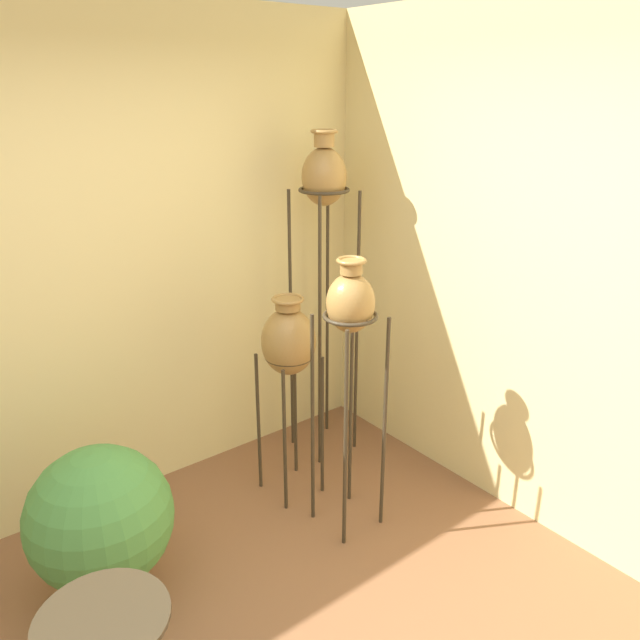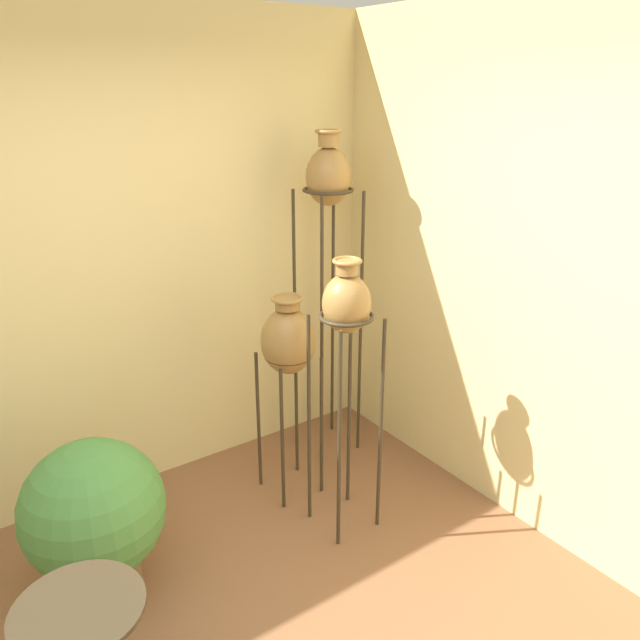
{
  "view_description": "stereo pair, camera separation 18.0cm",
  "coord_description": "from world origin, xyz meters",
  "views": [
    {
      "loc": [
        -0.87,
        -1.34,
        2.28
      ],
      "look_at": [
        1.12,
        1.19,
        1.06
      ],
      "focal_mm": 35.0,
      "sensor_mm": 36.0,
      "label": 1
    },
    {
      "loc": [
        -0.72,
        -1.44,
        2.28
      ],
      "look_at": [
        1.12,
        1.19,
        1.06
      ],
      "focal_mm": 35.0,
      "sensor_mm": 36.0,
      "label": 2
    }
  ],
  "objects": [
    {
      "name": "vase_stand_short",
      "position": [
        0.94,
        1.24,
        0.94
      ],
      "size": [
        0.3,
        0.3,
        1.21
      ],
      "color": "#382D1E",
      "rests_on": "ground_plane"
    },
    {
      "name": "vase_stand_tall",
      "position": [
        1.4,
        1.5,
        1.7
      ],
      "size": [
        0.31,
        0.31,
        2.04
      ],
      "color": "#382D1E",
      "rests_on": "ground_plane"
    },
    {
      "name": "potted_plant",
      "position": [
        -0.22,
        1.07,
        0.42
      ],
      "size": [
        0.65,
        0.65,
        0.79
      ],
      "color": "brown",
      "rests_on": "ground_plane"
    },
    {
      "name": "wall_right",
      "position": [
        1.86,
        0.0,
        1.35
      ],
      "size": [
        0.06,
        7.67,
        2.7
      ],
      "color": "beige",
      "rests_on": "ground_plane"
    },
    {
      "name": "wall_back",
      "position": [
        0.0,
        1.86,
        1.35
      ],
      "size": [
        7.67,
        0.06,
        2.7
      ],
      "color": "beige",
      "rests_on": "ground_plane"
    },
    {
      "name": "vase_stand_medium",
      "position": [
        1.02,
        0.82,
        1.22
      ],
      "size": [
        0.29,
        0.29,
        1.5
      ],
      "color": "#382D1E",
      "rests_on": "ground_plane"
    }
  ]
}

